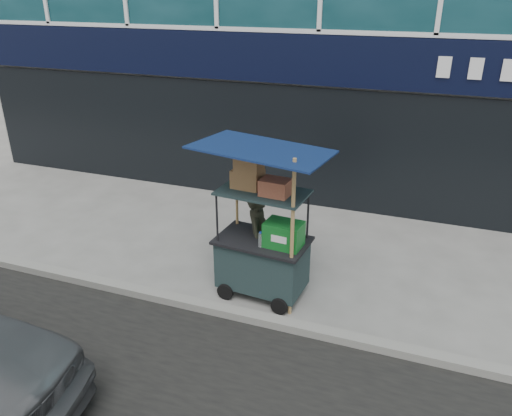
% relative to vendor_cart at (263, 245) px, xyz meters
% --- Properties ---
extents(ground, '(80.00, 80.00, 0.00)m').
position_rel_vendor_cart_xyz_m(ground, '(-0.15, -0.48, -0.81)').
color(ground, slate).
rests_on(ground, ground).
extents(curb, '(80.00, 0.18, 0.12)m').
position_rel_vendor_cart_xyz_m(curb, '(-0.15, -0.68, -0.75)').
color(curb, gray).
rests_on(curb, ground).
extents(vendor_cart, '(1.80, 1.35, 2.31)m').
position_rel_vendor_cart_xyz_m(vendor_cart, '(0.00, 0.00, 0.00)').
color(vendor_cart, '#192A2A').
rests_on(vendor_cart, ground).
extents(vendor_man, '(0.45, 0.61, 1.53)m').
position_rel_vendor_cart_xyz_m(vendor_man, '(-0.16, 0.22, -0.04)').
color(vendor_man, black).
rests_on(vendor_man, ground).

